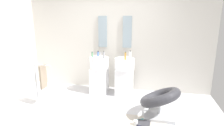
{
  "coord_description": "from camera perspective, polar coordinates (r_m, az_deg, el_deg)",
  "views": [
    {
      "loc": [
        0.93,
        -3.06,
        1.85
      ],
      "look_at": [
        0.15,
        0.55,
        0.95
      ],
      "focal_mm": 29.79,
      "sensor_mm": 36.0,
      "label": 1
    }
  ],
  "objects": [
    {
      "name": "ground_plane",
      "position": [
        3.7,
        -4.24,
        -16.67
      ],
      "size": [
        4.8,
        3.6,
        0.04
      ],
      "primitive_type": "cube",
      "color": "silver"
    },
    {
      "name": "soap_bottle_amber",
      "position": [
        4.25,
        4.11,
        2.15
      ],
      "size": [
        0.04,
        0.04,
        0.19
      ],
      "color": "#C68C38",
      "rests_on": "pedestal_sink_right"
    },
    {
      "name": "vanity_mirror_left",
      "position": [
        4.81,
        -2.87,
        9.58
      ],
      "size": [
        0.22,
        0.03,
        0.78
      ],
      "primitive_type": "cube",
      "color": "#8C9EA8"
    },
    {
      "name": "towel_rack",
      "position": [
        4.17,
        -20.65,
        -4.22
      ],
      "size": [
        0.37,
        0.22,
        0.95
      ],
      "color": "#B7BABF",
      "rests_on": "ground_plane"
    },
    {
      "name": "vanity_mirror_right",
      "position": [
        4.69,
        4.7,
        9.44
      ],
      "size": [
        0.22,
        0.03,
        0.78
      ],
      "primitive_type": "cube",
      "color": "#8C9EA8"
    },
    {
      "name": "rear_partition",
      "position": [
        4.83,
        1.02,
        7.17
      ],
      "size": [
        4.8,
        0.1,
        2.6
      ],
      "primitive_type": "cube",
      "color": "beige",
      "rests_on": "ground_plane"
    },
    {
      "name": "soap_bottle_grey",
      "position": [
        4.39,
        -2.58,
        2.46
      ],
      "size": [
        0.05,
        0.05,
        0.17
      ],
      "color": "#99999E",
      "rests_on": "pedestal_sink_left"
    },
    {
      "name": "lounge_chair",
      "position": [
        3.68,
        14.45,
        -10.83
      ],
      "size": [
        1.05,
        1.05,
        0.65
      ],
      "color": "#B7BABF",
      "rests_on": "ground_plane"
    },
    {
      "name": "soap_bottle_white",
      "position": [
        4.36,
        5.59,
        2.46
      ],
      "size": [
        0.05,
        0.05,
        0.2
      ],
      "color": "white",
      "rests_on": "pedestal_sink_right"
    },
    {
      "name": "magazine_teal",
      "position": [
        3.56,
        9.05,
        -17.38
      ],
      "size": [
        0.27,
        0.25,
        0.03
      ],
      "primitive_type": "cube",
      "rotation": [
        0.0,
        0.0,
        0.56
      ],
      "color": "teal",
      "rests_on": "area_rug"
    },
    {
      "name": "magazine_charcoal",
      "position": [
        3.51,
        9.68,
        -17.83
      ],
      "size": [
        0.24,
        0.21,
        0.03
      ],
      "primitive_type": "cube",
      "rotation": [
        0.0,
        0.0,
        -0.08
      ],
      "color": "#38383D",
      "rests_on": "area_rug"
    },
    {
      "name": "soap_bottle_green",
      "position": [
        4.53,
        -6.07,
        2.54
      ],
      "size": [
        0.04,
        0.04,
        0.14
      ],
      "color": "#59996B",
      "rests_on": "pedestal_sink_left"
    },
    {
      "name": "pedestal_sink_left",
      "position": [
        4.64,
        -3.93,
        -3.38
      ],
      "size": [
        0.47,
        0.47,
        1.01
      ],
      "color": "white",
      "rests_on": "ground_plane"
    },
    {
      "name": "pedestal_sink_right",
      "position": [
        4.51,
        3.81,
        -3.88
      ],
      "size": [
        0.47,
        0.47,
        1.01
      ],
      "color": "white",
      "rests_on": "ground_plane"
    },
    {
      "name": "coffee_mug",
      "position": [
        3.46,
        7.24,
        -17.71
      ],
      "size": [
        0.08,
        0.08,
        0.08
      ],
      "primitive_type": "cylinder",
      "color": "white",
      "rests_on": "area_rug"
    },
    {
      "name": "soap_bottle_blue",
      "position": [
        4.64,
        -4.28,
        2.82
      ],
      "size": [
        0.05,
        0.05,
        0.14
      ],
      "color": "#4C72B7",
      "rests_on": "pedestal_sink_left"
    }
  ]
}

